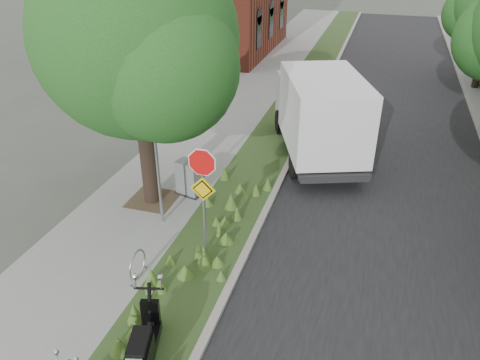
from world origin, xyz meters
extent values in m
plane|color=#4C5147|center=(0.00, 0.00, 0.00)|extent=(120.00, 120.00, 0.00)
cube|color=gray|center=(-4.25, 10.00, 0.06)|extent=(3.50, 60.00, 0.12)
cube|color=#2E4F22|center=(-1.50, 10.00, 0.06)|extent=(2.00, 60.00, 0.12)
cube|color=#9E9991|center=(-0.50, 10.00, 0.07)|extent=(0.20, 60.00, 0.13)
cube|color=black|center=(3.00, 10.00, 0.01)|extent=(7.00, 60.00, 0.01)
cylinder|color=black|center=(-4.00, 2.80, 2.36)|extent=(0.52, 0.52, 4.48)
sphere|color=#1B4E1A|center=(-4.00, 2.80, 5.08)|extent=(5.40, 5.40, 5.40)
sphere|color=#1B4E1A|center=(-5.21, 3.61, 4.41)|extent=(4.05, 4.05, 4.05)
sphere|color=#1B4E1A|center=(-2.92, 2.12, 4.54)|extent=(3.78, 3.78, 3.78)
cube|color=#473828|center=(-4.00, 2.80, 0.12)|extent=(1.40, 1.40, 0.01)
cylinder|color=#A5A8AD|center=(-3.20, 1.80, 2.12)|extent=(0.08, 0.08, 4.00)
torus|color=#A5A8AD|center=(-2.70, -0.60, 0.50)|extent=(0.05, 0.77, 0.77)
cube|color=#A5A8AD|center=(-2.70, -0.96, 0.14)|extent=(0.06, 0.06, 0.04)
cube|color=#A5A8AD|center=(-2.70, -0.24, 0.14)|extent=(0.06, 0.06, 0.04)
cylinder|color=#A5A8AD|center=(-1.40, 0.60, 1.62)|extent=(0.07, 0.07, 3.00)
cylinder|color=red|center=(-1.40, 0.57, 2.87)|extent=(0.86, 0.03, 0.86)
cylinder|color=white|center=(-1.40, 0.58, 2.87)|extent=(0.94, 0.02, 0.94)
cube|color=yellow|center=(-1.40, 0.57, 2.17)|extent=(0.64, 0.03, 0.64)
sphere|color=#1B4E1A|center=(6.14, 18.57, 3.67)|extent=(2.85, 2.85, 2.85)
cylinder|color=black|center=(-1.56, -2.03, 0.42)|extent=(0.29, 0.61, 0.59)
cube|color=black|center=(-1.37, -2.77, 0.44)|extent=(0.71, 1.37, 0.21)
cube|color=black|center=(-1.26, -3.16, 0.71)|extent=(0.59, 0.82, 0.46)
cube|color=black|center=(-1.28, -3.10, 1.01)|extent=(0.51, 0.75, 0.14)
cube|color=#262628|center=(0.30, 7.65, 0.57)|extent=(4.16, 6.30, 0.20)
cube|color=#B7BABC|center=(-0.50, 9.78, 1.51)|extent=(2.68, 2.26, 1.78)
cube|color=white|center=(0.52, 7.07, 1.96)|extent=(3.78, 4.82, 2.45)
cube|color=#262628|center=(-3.05, 3.50, 0.14)|extent=(0.95, 0.75, 0.04)
cube|color=slate|center=(-3.05, 3.50, 0.68)|extent=(0.83, 0.63, 1.11)
camera|label=1|loc=(2.24, -8.29, 7.70)|focal=35.00mm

